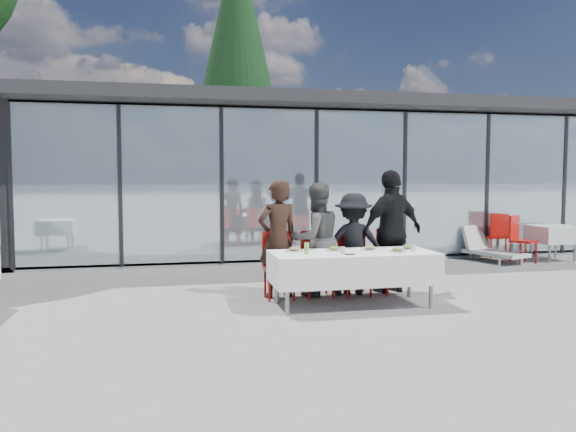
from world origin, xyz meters
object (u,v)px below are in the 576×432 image
Objects in this scene: diner_chair_a at (278,261)px; spare_table_right at (553,234)px; plate_d at (408,248)px; dining_table at (353,267)px; diner_chair_d at (392,258)px; spare_chair_b at (496,233)px; conifer_tree at (237,58)px; plate_extra at (398,250)px; plate_a at (294,250)px; lounger at (489,248)px; folded_eyeglasses at (350,254)px; diner_d at (392,231)px; plate_c at (369,248)px; spare_chair_a at (519,237)px; diner_chair_b at (316,260)px; diner_b at (316,239)px; diner_c at (353,244)px; diner_chair_c at (354,259)px; diner_a at (278,239)px; plate_b at (334,249)px; juice_bottle at (307,248)px.

diner_chair_a is 6.93m from spare_table_right.
dining_table is at bearing -174.21° from plate_d.
diner_chair_d is 4.82m from spare_chair_b.
conifer_tree is (-0.03, 12.86, 5.45)m from dining_table.
plate_a is at bearing 166.20° from plate_extra.
plate_a is 0.17× the size of lounger.
folded_eyeglasses is at bearing -139.66° from lounger.
diner_d is 0.91m from plate_c.
plate_d is at bearing 19.16° from folded_eyeglasses.
spare_chair_a is at bearing -36.03° from lounger.
plate_extra is at bearing -44.24° from diner_chair_b.
diner_b is 1.10× the size of diner_c.
plate_extra is (0.33, -0.89, 0.24)m from diner_chair_c.
diner_chair_c is at bearing 70.56° from dining_table.
diner_c is (0.59, 0.00, -0.08)m from diner_b.
diner_chair_a reaches higher than plate_d.
plate_d is at bearing 142.61° from diner_a.
diner_b is 1.74× the size of spare_chair_b.
dining_table is at bearing 82.89° from diner_c.
diner_d is 1.94× the size of spare_chair_b.
plate_b is 0.52m from juice_bottle.
spare_table_right is (5.90, 2.43, -0.29)m from diner_b.
spare_chair_a is (3.78, 2.32, 0.00)m from diner_chair_d.
diner_chair_d is at bearing 87.39° from plate_d.
diner_c is 6.37× the size of plate_b.
diner_b reaches higher than diner_chair_b.
lounger is at bearing 27.57° from diner_chair_a.
lounger is (3.91, 3.29, -0.52)m from plate_c.
plate_a is (-1.05, -0.55, 0.24)m from diner_chair_c.
plate_b is (0.56, -0.04, 0.00)m from plate_a.
spare_table_right is at bearing 24.77° from diner_chair_c.
plate_a is 1.00× the size of plate_b.
plate_d reaches higher than dining_table.
diner_chair_a is at bearing 102.40° from plate_a.
lounger is at bearing 40.34° from folded_eyeglasses.
dining_table is 1.16m from diner_chair_d.
plate_c is at bearing 29.22° from diner_d.
folded_eyeglasses is 6.24m from spare_chair_b.
diner_d is at bearing 29.08° from plate_b.
juice_bottle reaches higher than dining_table.
diner_c is at bearing 130.87° from plate_d.
diner_a is 1.82m from diner_chair_d.
diner_b reaches higher than plate_b.
folded_eyeglasses is 5.84m from spare_chair_a.
diner_chair_b is at bearing -91.38° from conifer_tree.
conifer_tree reaches higher than diner_chair_b.
diner_chair_c is 0.92m from plate_d.
plate_c is at bearing -88.61° from diner_chair_c.
diner_chair_d is 5.29m from spare_table_right.
diner_a is 1.80m from diner_d.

